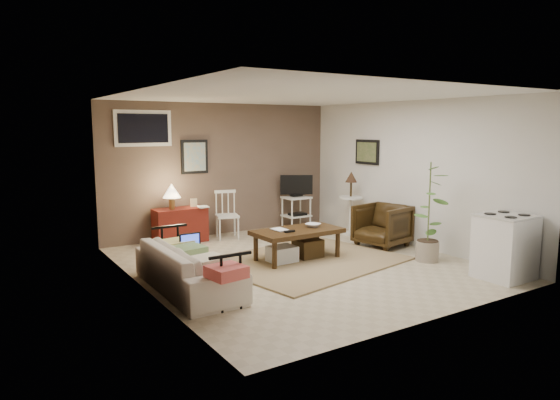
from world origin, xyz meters
TOP-DOWN VIEW (x-y plane):
  - floor at (0.00, 0.00)m, footprint 5.00×5.00m
  - art_back at (-0.55, 2.48)m, footprint 0.50×0.03m
  - art_right at (2.23, 1.05)m, footprint 0.03×0.60m
  - window at (-1.45, 2.48)m, footprint 0.96×0.03m
  - rug at (0.17, 0.05)m, footprint 2.96×2.54m
  - coffee_table at (0.07, 0.17)m, footprint 1.33×0.71m
  - sofa at (-1.80, -0.24)m, footprint 0.55×1.89m
  - sofa_pillows at (-1.75, -0.45)m, footprint 0.36×1.79m
  - sofa_end_rails at (-1.69, -0.24)m, footprint 0.51×1.88m
  - laptop at (-1.62, 0.09)m, footprint 0.29×0.21m
  - red_console at (-0.96, 2.23)m, footprint 0.89×0.40m
  - spindle_chair at (-0.11, 2.11)m, footprint 0.47×0.47m
  - tv_stand at (1.42, 2.15)m, footprint 0.57×0.40m
  - side_table at (1.96, 1.17)m, footprint 0.44×0.44m
  - armchair at (1.78, 0.16)m, footprint 0.83×0.87m
  - potted_plant at (1.70, -0.89)m, footprint 0.37×0.37m
  - stove at (1.87, -2.01)m, footprint 0.66×0.61m
  - bowl at (0.38, 0.19)m, footprint 0.22×0.14m
  - book_table at (-0.26, 0.25)m, footprint 0.18×0.03m
  - book_console at (-0.67, 2.10)m, footprint 0.18×0.06m

SIDE VIEW (x-z plane):
  - floor at x=0.00m, z-range 0.00..0.00m
  - rug at x=0.17m, z-range 0.00..0.03m
  - coffee_table at x=0.07m, z-range 0.03..0.53m
  - sofa_end_rails at x=-1.69m, z-range 0.00..0.63m
  - red_console at x=-0.96m, z-range -0.16..0.87m
  - sofa at x=-1.80m, z-range 0.00..0.74m
  - armchair at x=1.78m, z-range 0.00..0.77m
  - spindle_chair at x=-0.11m, z-range -0.03..0.82m
  - stove at x=1.87m, z-range 0.00..0.85m
  - sofa_pillows at x=-1.75m, z-range 0.39..0.52m
  - laptop at x=-1.62m, z-range 0.38..0.58m
  - tv_stand at x=1.42m, z-range 0.03..1.08m
  - bowl at x=0.38m, z-range 0.47..0.69m
  - book_table at x=-0.26m, z-range 0.47..0.72m
  - book_console at x=-0.67m, z-range 0.59..0.84m
  - side_table at x=1.96m, z-range 0.14..1.31m
  - potted_plant at x=1.70m, z-range 0.05..1.54m
  - art_back at x=-0.55m, z-range 1.15..1.75m
  - art_right at x=2.23m, z-range 1.29..1.75m
  - window at x=-1.45m, z-range 1.65..2.25m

